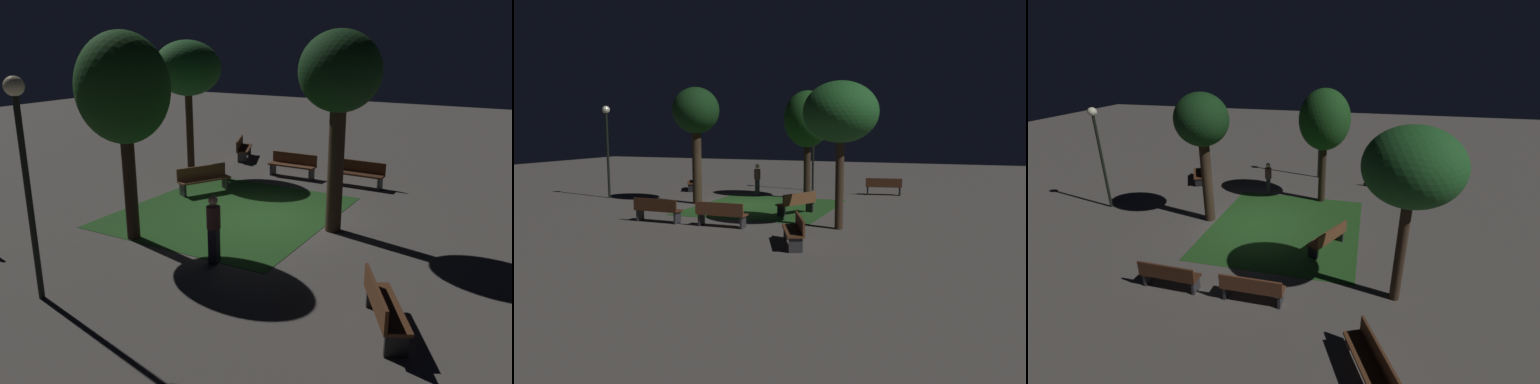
% 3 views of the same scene
% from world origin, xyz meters
% --- Properties ---
extents(ground_plane, '(60.00, 60.00, 0.00)m').
position_xyz_m(ground_plane, '(0.00, 0.00, 0.00)').
color(ground_plane, '#56514C').
extents(grass_lawn, '(5.86, 6.42, 0.01)m').
position_xyz_m(grass_lawn, '(1.12, -0.03, 0.01)').
color(grass_lawn, '#23511E').
rests_on(grass_lawn, ground).
extents(bench_near_trees, '(1.81, 0.52, 0.88)m').
position_xyz_m(bench_near_trees, '(-1.28, -4.64, 0.48)').
color(bench_near_trees, '#422314').
rests_on(bench_near_trees, ground).
extents(bench_path_side, '(1.80, 0.49, 0.88)m').
position_xyz_m(bench_path_side, '(1.28, -4.64, 0.48)').
color(bench_path_side, brown).
rests_on(bench_path_side, ground).
extents(bench_front_left, '(1.85, 0.74, 0.88)m').
position_xyz_m(bench_front_left, '(5.44, 5.66, 0.48)').
color(bench_front_left, '#422314').
rests_on(bench_front_left, ground).
extents(bench_by_lamp, '(1.25, 1.82, 0.88)m').
position_xyz_m(bench_by_lamp, '(3.01, -1.34, 0.48)').
color(bench_by_lamp, brown).
rests_on(bench_by_lamp, ground).
extents(bench_lawn_edge, '(1.17, 1.84, 0.88)m').
position_xyz_m(bench_lawn_edge, '(4.51, -6.37, 0.48)').
color(bench_lawn_edge, '#512D19').
rests_on(bench_lawn_edge, ground).
extents(bench_corner, '(1.27, 1.82, 0.88)m').
position_xyz_m(bench_corner, '(-4.67, 4.12, 0.48)').
color(bench_corner, '#512D19').
rests_on(bench_corner, ground).
extents(tree_right_canopy, '(2.08, 2.08, 5.21)m').
position_xyz_m(tree_right_canopy, '(-2.12, -0.09, 4.03)').
color(tree_right_canopy, '#38281C').
rests_on(tree_right_canopy, ground).
extents(tree_tall_center, '(2.51, 2.51, 4.95)m').
position_xyz_m(tree_tall_center, '(5.16, -3.52, 3.88)').
color(tree_tall_center, '#38281C').
rests_on(tree_tall_center, ground).
extents(tree_back_left, '(2.26, 2.26, 5.17)m').
position_xyz_m(tree_back_left, '(2.15, 2.99, 3.77)').
color(tree_back_left, '#2D2116').
rests_on(tree_back_left, ground).
extents(lamp_post_plaza_west, '(0.36, 0.36, 4.33)m').
position_xyz_m(lamp_post_plaza_west, '(1.53, 6.30, 2.96)').
color(lamp_post_plaza_west, black).
rests_on(lamp_post_plaza_west, ground).
extents(lamp_post_plaza_east, '(0.36, 0.36, 4.46)m').
position_xyz_m(lamp_post_plaza_east, '(-7.07, 0.04, 3.04)').
color(lamp_post_plaza_east, black).
rests_on(lamp_post_plaza_east, ground).
extents(pedestrian, '(0.32, 0.32, 1.61)m').
position_xyz_m(pedestrian, '(-0.51, 3.20, 0.85)').
color(pedestrian, black).
rests_on(pedestrian, ground).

